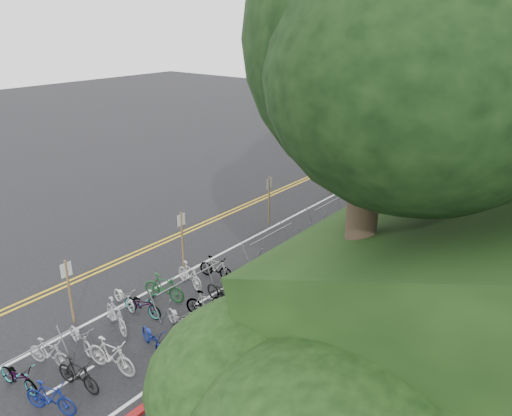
# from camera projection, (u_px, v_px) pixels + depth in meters

# --- Properties ---
(ground) EXTENTS (120.00, 120.00, 0.00)m
(ground) POSITION_uv_depth(u_px,v_px,m) (71.00, 314.00, 17.81)
(ground) COLOR black
(ground) RESTS_ON ground
(road_markings) EXTENTS (7.47, 80.00, 0.01)m
(road_markings) POSITION_uv_depth(u_px,v_px,m) (259.00, 229.00, 24.83)
(road_markings) COLOR gold
(road_markings) RESTS_ON ground
(red_curb) EXTENTS (0.25, 28.00, 0.10)m
(red_curb) POSITION_uv_depth(u_px,v_px,m) (369.00, 242.00, 23.28)
(red_curb) COLOR maroon
(red_curb) RESTS_ON ground
(bike_rack_front) EXTENTS (1.15, 2.67, 1.18)m
(bike_rack_front) POSITION_uv_depth(u_px,v_px,m) (29.00, 362.00, 14.02)
(bike_rack_front) COLOR gray
(bike_rack_front) RESTS_ON ground
(bike_racks_rest) EXTENTS (1.14, 23.00, 1.17)m
(bike_racks_rest) POSITION_uv_depth(u_px,v_px,m) (330.00, 208.00, 25.28)
(bike_racks_rest) COLOR gray
(bike_racks_rest) RESTS_ON ground
(signpost_near) EXTENTS (0.08, 0.40, 2.40)m
(signpost_near) POSITION_uv_depth(u_px,v_px,m) (69.00, 288.00, 16.80)
(signpost_near) COLOR brown
(signpost_near) RESTS_ON ground
(signposts_rest) EXTENTS (0.08, 18.40, 2.50)m
(signposts_rest) POSITION_uv_depth(u_px,v_px,m) (302.00, 183.00, 27.20)
(signposts_rest) COLOR brown
(signposts_rest) RESTS_ON ground
(bike_front) EXTENTS (0.77, 1.57, 0.79)m
(bike_front) POSITION_uv_depth(u_px,v_px,m) (124.00, 297.00, 18.09)
(bike_front) COLOR beige
(bike_front) RESTS_ON ground
(bike_valet) EXTENTS (3.01, 10.02, 1.10)m
(bike_valet) POSITION_uv_depth(u_px,v_px,m) (149.00, 318.00, 16.68)
(bike_valet) COLOR slate
(bike_valet) RESTS_ON ground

